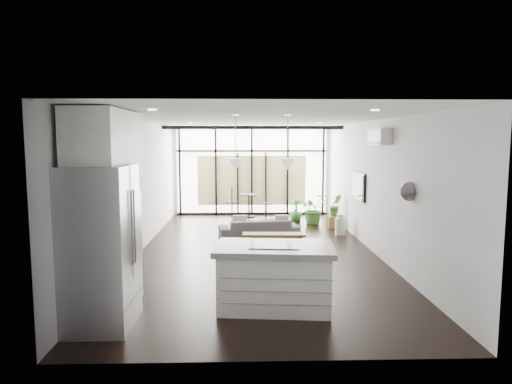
{
  "coord_description": "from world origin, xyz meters",
  "views": [
    {
      "loc": [
        -0.29,
        -9.7,
        2.38
      ],
      "look_at": [
        0.0,
        0.3,
        1.25
      ],
      "focal_mm": 32.0,
      "sensor_mm": 36.0,
      "label": 1
    }
  ],
  "objects": [
    {
      "name": "milk_can",
      "position": [
        2.19,
        1.61,
        0.27
      ],
      "size": [
        0.31,
        0.31,
        0.54
      ],
      "primitive_type": "cylinder",
      "rotation": [
        0.0,
        0.0,
        -0.12
      ],
      "color": "beige",
      "rests_on": "floor"
    },
    {
      "name": "appliance_column",
      "position": [
        -2.16,
        -3.15,
        1.25
      ],
      "size": [
        0.65,
        0.68,
        2.5
      ],
      "primitive_type": "cube",
      "color": "white",
      "rests_on": "floor"
    },
    {
      "name": "wall_back",
      "position": [
        0.0,
        5.0,
        1.4
      ],
      "size": [
        5.0,
        0.02,
        2.8
      ],
      "primitive_type": "cube",
      "color": "white",
      "rests_on": "ground"
    },
    {
      "name": "wall_left",
      "position": [
        -2.5,
        0.0,
        1.4
      ],
      "size": [
        0.02,
        10.0,
        2.8
      ],
      "primitive_type": "cube",
      "color": "white",
      "rests_on": "ground"
    },
    {
      "name": "plant_crate",
      "position": [
        2.25,
        2.6,
        0.45
      ],
      "size": [
        0.43,
        0.66,
        0.27
      ],
      "primitive_type": "imported",
      "rotation": [
        0.0,
        0.0,
        0.17
      ],
      "color": "#366D29",
      "rests_on": "crate"
    },
    {
      "name": "wall_front",
      "position": [
        0.0,
        -5.0,
        1.4
      ],
      "size": [
        5.0,
        0.02,
        2.8
      ],
      "primitive_type": "cube",
      "color": "white",
      "rests_on": "ground"
    },
    {
      "name": "ceiling",
      "position": [
        0.0,
        0.0,
        2.8
      ],
      "size": [
        5.0,
        10.0,
        0.0
      ],
      "primitive_type": "cube",
      "color": "white",
      "rests_on": "ground"
    },
    {
      "name": "glazing",
      "position": [
        0.0,
        4.88,
        1.4
      ],
      "size": [
        5.0,
        0.2,
        2.8
      ],
      "primitive_type": "cube",
      "color": "black",
      "rests_on": "ground"
    },
    {
      "name": "plant_med",
      "position": [
        1.27,
        3.54,
        0.2
      ],
      "size": [
        0.69,
        0.81,
        0.39
      ],
      "primitive_type": "imported",
      "rotation": [
        0.0,
        0.0,
        -0.51
      ],
      "color": "#366D29",
      "rests_on": "floor"
    },
    {
      "name": "skylight",
      "position": [
        0.0,
        4.0,
        2.77
      ],
      "size": [
        4.7,
        1.9,
        0.06
      ],
      "primitive_type": "cube",
      "color": "white",
      "rests_on": "ceiling"
    },
    {
      "name": "sofa",
      "position": [
        0.09,
        0.91,
        0.36
      ],
      "size": [
        1.92,
        0.82,
        0.73
      ],
      "primitive_type": "imported",
      "rotation": [
        0.0,
        0.0,
        3.3
      ],
      "color": "#49494C",
      "rests_on": "floor"
    },
    {
      "name": "pouf",
      "position": [
        0.54,
        2.09,
        0.18
      ],
      "size": [
        0.56,
        0.56,
        0.35
      ],
      "primitive_type": "cylinder",
      "rotation": [
        0.0,
        0.0,
        0.34
      ],
      "color": "beige",
      "rests_on": "floor"
    },
    {
      "name": "pendant_left",
      "position": [
        -0.4,
        -2.65,
        2.02
      ],
      "size": [
        0.26,
        0.26,
        0.18
      ],
      "primitive_type": "cone",
      "color": "white",
      "rests_on": "ceiling"
    },
    {
      "name": "tv",
      "position": [
        2.46,
        1.0,
        1.3
      ],
      "size": [
        0.05,
        1.1,
        0.65
      ],
      "primitive_type": "cube",
      "color": "black",
      "rests_on": "wall_right"
    },
    {
      "name": "neighbour_building",
      "position": [
        0.0,
        4.95,
        1.1
      ],
      "size": [
        3.5,
        0.02,
        1.6
      ],
      "primitive_type": "cube",
      "color": "beige",
      "rests_on": "ground"
    },
    {
      "name": "framed_art",
      "position": [
        -2.47,
        -0.5,
        1.55
      ],
      "size": [
        0.04,
        0.7,
        0.9
      ],
      "primitive_type": "cube",
      "color": "black",
      "rests_on": "wall_left"
    },
    {
      "name": "plant_tall",
      "position": [
        1.74,
        3.16,
        0.34
      ],
      "size": [
        1.08,
        1.12,
        0.68
      ],
      "primitive_type": "imported",
      "rotation": [
        0.0,
        0.0,
        0.43
      ],
      "color": "#366D29",
      "rests_on": "floor"
    },
    {
      "name": "wall_right",
      "position": [
        2.5,
        0.0,
        1.4
      ],
      "size": [
        0.02,
        10.0,
        2.8
      ],
      "primitive_type": "cube",
      "color": "white",
      "rests_on": "ground"
    },
    {
      "name": "crate",
      "position": [
        2.25,
        2.6,
        0.16
      ],
      "size": [
        0.41,
        0.41,
        0.31
      ],
      "primitive_type": "cube",
      "rotation": [
        0.0,
        0.0,
        0.01
      ],
      "color": "brown",
      "rests_on": "floor"
    },
    {
      "name": "console_bench",
      "position": [
        0.37,
        -0.24,
        0.21
      ],
      "size": [
        1.34,
        0.38,
        0.43
      ],
      "primitive_type": "cube",
      "rotation": [
        0.0,
        0.0,
        -0.04
      ],
      "color": "brown",
      "rests_on": "floor"
    },
    {
      "name": "floor",
      "position": [
        0.0,
        0.0,
        0.0
      ],
      "size": [
        5.0,
        10.0,
        0.0
      ],
      "primitive_type": "cube",
      "color": "black",
      "rests_on": "ground"
    },
    {
      "name": "cooktop",
      "position": [
        0.15,
        -3.41,
        0.91
      ],
      "size": [
        0.74,
        0.53,
        0.01
      ],
      "primitive_type": "cube",
      "rotation": [
        0.0,
        0.0,
        -0.1
      ],
      "color": "black",
      "rests_on": "island"
    },
    {
      "name": "pendant_right",
      "position": [
        0.4,
        -2.65,
        2.02
      ],
      "size": [
        0.26,
        0.26,
        0.18
      ],
      "primitive_type": "cone",
      "color": "white",
      "rests_on": "ceiling"
    },
    {
      "name": "fridge",
      "position": [
        -2.11,
        -3.95,
        1.04
      ],
      "size": [
        0.8,
        1.0,
        2.07
      ],
      "primitive_type": "cube",
      "color": "#939397",
      "rests_on": "floor"
    },
    {
      "name": "upper_cabinets",
      "position": [
        -2.12,
        -3.5,
        2.35
      ],
      "size": [
        0.62,
        1.75,
        0.86
      ],
      "primitive_type": "cube",
      "color": "white",
      "rests_on": "wall_left"
    },
    {
      "name": "bistro_set",
      "position": [
        -0.1,
        4.42,
        0.36
      ],
      "size": [
        1.6,
        0.94,
        0.72
      ],
      "primitive_type": "cube",
      "rotation": [
        0.0,
        0.0,
        -0.24
      ],
      "color": "black",
      "rests_on": "floor"
    },
    {
      "name": "ac_unit",
      "position": [
        2.38,
        -0.8,
        2.45
      ],
      "size": [
        0.22,
        0.9,
        0.3
      ],
      "primitive_type": "cube",
      "color": "silver",
      "rests_on": "wall_right"
    },
    {
      "name": "island",
      "position": [
        0.15,
        -3.41,
        0.45
      ],
      "size": [
        1.75,
        1.14,
        0.91
      ],
      "primitive_type": "cube",
      "rotation": [
        0.0,
        0.0,
        -0.1
      ],
      "color": "white",
      "rests_on": "floor"
    }
  ]
}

